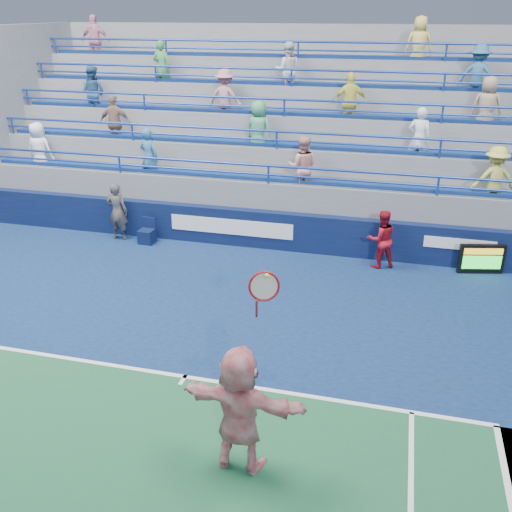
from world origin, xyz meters
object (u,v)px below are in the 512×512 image
(judge_chair, at_px, (147,235))
(ball_girl, at_px, (381,239))
(line_judge, at_px, (117,212))
(tennis_player, at_px, (240,409))
(serve_speed_board, at_px, (481,259))

(judge_chair, bearing_deg, ball_girl, -0.10)
(line_judge, bearing_deg, tennis_player, 125.49)
(judge_chair, relative_size, tennis_player, 0.23)
(ball_girl, bearing_deg, tennis_player, 54.50)
(ball_girl, bearing_deg, line_judge, -24.67)
(tennis_player, bearing_deg, ball_girl, 78.35)
(judge_chair, bearing_deg, tennis_player, -57.14)
(ball_girl, bearing_deg, serve_speed_board, 161.33)
(serve_speed_board, height_order, line_judge, line_judge)
(serve_speed_board, xyz_separation_m, judge_chair, (-9.21, -0.22, -0.16))
(tennis_player, bearing_deg, serve_speed_board, 62.67)
(tennis_player, distance_m, line_judge, 9.93)
(serve_speed_board, xyz_separation_m, line_judge, (-10.14, -0.12, 0.46))
(serve_speed_board, bearing_deg, tennis_player, -117.33)
(ball_girl, bearing_deg, judge_chair, -23.95)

